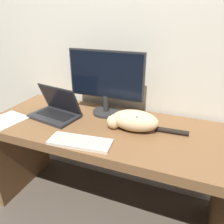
% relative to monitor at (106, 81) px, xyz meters
% --- Properties ---
extents(wall_back, '(6.40, 0.06, 2.60)m').
position_rel_monitor_xyz_m(wall_back, '(0.07, 0.21, 0.29)').
color(wall_back, beige).
rests_on(wall_back, ground_plane).
extents(desk, '(1.67, 0.68, 0.75)m').
position_rel_monitor_xyz_m(desk, '(0.07, -0.19, -0.40)').
color(desk, brown).
rests_on(desk, ground_plane).
extents(monitor, '(0.56, 0.20, 0.47)m').
position_rel_monitor_xyz_m(monitor, '(0.00, 0.00, 0.00)').
color(monitor, '#282828').
rests_on(monitor, desk).
extents(laptop, '(0.38, 0.28, 0.23)m').
position_rel_monitor_xyz_m(laptop, '(-0.32, -0.19, -0.21)').
color(laptop, '#232326').
rests_on(laptop, desk).
extents(external_keyboard, '(0.38, 0.17, 0.02)m').
position_rel_monitor_xyz_m(external_keyboard, '(0.02, -0.45, -0.25)').
color(external_keyboard, beige).
rests_on(external_keyboard, desk).
extents(cat, '(0.52, 0.18, 0.13)m').
position_rel_monitor_xyz_m(cat, '(0.27, -0.17, -0.19)').
color(cat, '#D1B284').
rests_on(cat, desk).
extents(paper_notepad, '(0.26, 0.31, 0.01)m').
position_rel_monitor_xyz_m(paper_notepad, '(-0.61, -0.39, -0.25)').
color(paper_notepad, white).
rests_on(paper_notepad, desk).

